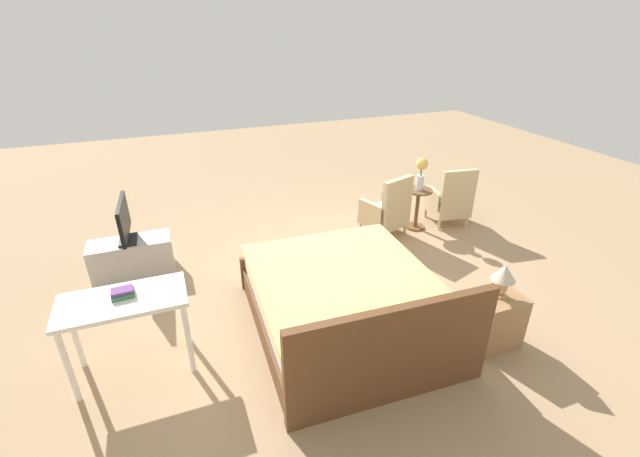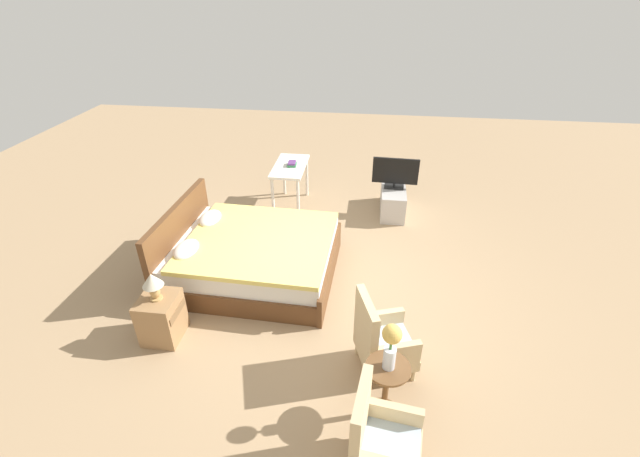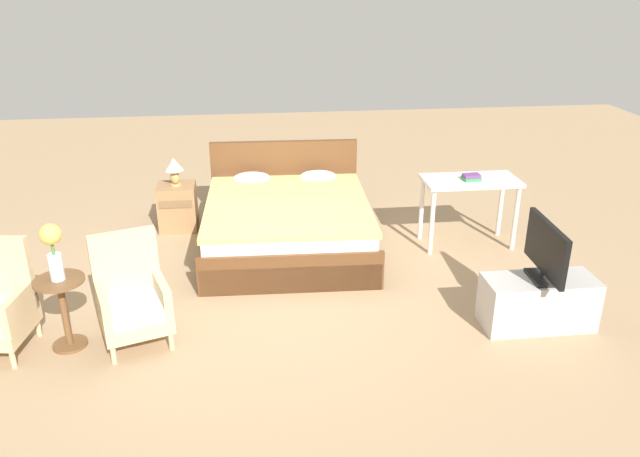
{
  "view_description": "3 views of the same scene",
  "coord_description": "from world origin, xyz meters",
  "px_view_note": "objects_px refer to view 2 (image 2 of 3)",
  "views": [
    {
      "loc": [
        1.64,
        4.24,
        2.91
      ],
      "look_at": [
        0.05,
        0.05,
        0.67
      ],
      "focal_mm": 24.0,
      "sensor_mm": 36.0,
      "label": 1
    },
    {
      "loc": [
        -4.41,
        -0.44,
        3.58
      ],
      "look_at": [
        0.15,
        0.13,
        0.79
      ],
      "focal_mm": 24.0,
      "sensor_mm": 36.0,
      "label": 2
    },
    {
      "loc": [
        -0.26,
        -5.34,
        2.92
      ],
      "look_at": [
        0.37,
        -0.09,
        0.69
      ],
      "focal_mm": 35.0,
      "sensor_mm": 36.0,
      "label": 3
    }
  ],
  "objects_px": {
    "bed": "(251,256)",
    "tv_flatscreen": "(395,173)",
    "vanity_desk": "(290,172)",
    "armchair_by_window_right": "(381,341)",
    "nightstand": "(162,318)",
    "table_lamp": "(153,283)",
    "side_table": "(386,384)",
    "tv_stand": "(393,199)",
    "armchair_by_window_left": "(380,442)",
    "book_stack": "(292,164)",
    "flower_vase": "(391,343)"
  },
  "relations": [
    {
      "from": "bed",
      "to": "armchair_by_window_right",
      "type": "distance_m",
      "value": 2.23
    },
    {
      "from": "table_lamp",
      "to": "vanity_desk",
      "type": "distance_m",
      "value": 3.38
    },
    {
      "from": "armchair_by_window_right",
      "to": "flower_vase",
      "type": "relative_size",
      "value": 1.93
    },
    {
      "from": "tv_flatscreen",
      "to": "vanity_desk",
      "type": "bearing_deg",
      "value": 91.23
    },
    {
      "from": "side_table",
      "to": "nightstand",
      "type": "height_order",
      "value": "side_table"
    },
    {
      "from": "tv_stand",
      "to": "book_stack",
      "type": "relative_size",
      "value": 4.99
    },
    {
      "from": "armchair_by_window_right",
      "to": "nightstand",
      "type": "relative_size",
      "value": 1.68
    },
    {
      "from": "armchair_by_window_right",
      "to": "nightstand",
      "type": "height_order",
      "value": "armchair_by_window_right"
    },
    {
      "from": "armchair_by_window_left",
      "to": "tv_stand",
      "type": "height_order",
      "value": "armchair_by_window_left"
    },
    {
      "from": "book_stack",
      "to": "armchair_by_window_right",
      "type": "bearing_deg",
      "value": -155.9
    },
    {
      "from": "table_lamp",
      "to": "tv_stand",
      "type": "relative_size",
      "value": 0.34
    },
    {
      "from": "tv_stand",
      "to": "tv_flatscreen",
      "type": "height_order",
      "value": "tv_flatscreen"
    },
    {
      "from": "flower_vase",
      "to": "tv_flatscreen",
      "type": "height_order",
      "value": "flower_vase"
    },
    {
      "from": "side_table",
      "to": "tv_flatscreen",
      "type": "xyz_separation_m",
      "value": [
        3.99,
        -0.15,
        0.33
      ]
    },
    {
      "from": "armchair_by_window_right",
      "to": "table_lamp",
      "type": "distance_m",
      "value": 2.45
    },
    {
      "from": "armchair_by_window_left",
      "to": "nightstand",
      "type": "relative_size",
      "value": 1.68
    },
    {
      "from": "nightstand",
      "to": "tv_flatscreen",
      "type": "xyz_separation_m",
      "value": [
        3.31,
        -2.61,
        0.45
      ]
    },
    {
      "from": "flower_vase",
      "to": "side_table",
      "type": "bearing_deg",
      "value": 180.0
    },
    {
      "from": "armchair_by_window_left",
      "to": "flower_vase",
      "type": "relative_size",
      "value": 1.93
    },
    {
      "from": "armchair_by_window_left",
      "to": "tv_flatscreen",
      "type": "bearing_deg",
      "value": -2.51
    },
    {
      "from": "bed",
      "to": "tv_stand",
      "type": "xyz_separation_m",
      "value": [
        2.04,
        -1.93,
        -0.07
      ]
    },
    {
      "from": "tv_flatscreen",
      "to": "armchair_by_window_left",
      "type": "bearing_deg",
      "value": 177.49
    },
    {
      "from": "nightstand",
      "to": "book_stack",
      "type": "xyz_separation_m",
      "value": [
        3.26,
        -0.89,
        0.53
      ]
    },
    {
      "from": "nightstand",
      "to": "table_lamp",
      "type": "height_order",
      "value": "table_lamp"
    },
    {
      "from": "nightstand",
      "to": "bed",
      "type": "bearing_deg",
      "value": -28.51
    },
    {
      "from": "armchair_by_window_right",
      "to": "book_stack",
      "type": "height_order",
      "value": "armchair_by_window_right"
    },
    {
      "from": "bed",
      "to": "flower_vase",
      "type": "xyz_separation_m",
      "value": [
        -1.95,
        -1.78,
        0.62
      ]
    },
    {
      "from": "armchair_by_window_left",
      "to": "side_table",
      "type": "distance_m",
      "value": 0.55
    },
    {
      "from": "vanity_desk",
      "to": "armchair_by_window_right",
      "type": "bearing_deg",
      "value": -155.43
    },
    {
      "from": "vanity_desk",
      "to": "tv_flatscreen",
      "type": "bearing_deg",
      "value": -88.77
    },
    {
      "from": "table_lamp",
      "to": "tv_flatscreen",
      "type": "xyz_separation_m",
      "value": [
        3.31,
        -2.61,
        -0.04
      ]
    },
    {
      "from": "flower_vase",
      "to": "book_stack",
      "type": "distance_m",
      "value": 4.24
    },
    {
      "from": "side_table",
      "to": "armchair_by_window_right",
      "type": "bearing_deg",
      "value": 4.89
    },
    {
      "from": "armchair_by_window_left",
      "to": "book_stack",
      "type": "relative_size",
      "value": 4.78
    },
    {
      "from": "armchair_by_window_right",
      "to": "table_lamp",
      "type": "bearing_deg",
      "value": 86.49
    },
    {
      "from": "bed",
      "to": "nightstand",
      "type": "distance_m",
      "value": 1.43
    },
    {
      "from": "bed",
      "to": "vanity_desk",
      "type": "height_order",
      "value": "bed"
    },
    {
      "from": "armchair_by_window_right",
      "to": "tv_flatscreen",
      "type": "height_order",
      "value": "tv_flatscreen"
    },
    {
      "from": "tv_stand",
      "to": "table_lamp",
      "type": "bearing_deg",
      "value": 141.66
    },
    {
      "from": "nightstand",
      "to": "tv_stand",
      "type": "bearing_deg",
      "value": -38.33
    },
    {
      "from": "side_table",
      "to": "tv_stand",
      "type": "distance_m",
      "value": 4.0
    },
    {
      "from": "tv_flatscreen",
      "to": "vanity_desk",
      "type": "relative_size",
      "value": 0.72
    },
    {
      "from": "armchair_by_window_left",
      "to": "flower_vase",
      "type": "distance_m",
      "value": 0.77
    },
    {
      "from": "flower_vase",
      "to": "tv_flatscreen",
      "type": "relative_size",
      "value": 0.63
    },
    {
      "from": "armchair_by_window_right",
      "to": "table_lamp",
      "type": "xyz_separation_m",
      "value": [
        0.15,
        2.42,
        0.39
      ]
    },
    {
      "from": "bed",
      "to": "book_stack",
      "type": "distance_m",
      "value": 2.07
    },
    {
      "from": "side_table",
      "to": "book_stack",
      "type": "xyz_separation_m",
      "value": [
        3.94,
        1.57,
        0.42
      ]
    },
    {
      "from": "bed",
      "to": "tv_flatscreen",
      "type": "distance_m",
      "value": 2.84
    },
    {
      "from": "armchair_by_window_right",
      "to": "nightstand",
      "type": "distance_m",
      "value": 2.42
    },
    {
      "from": "bed",
      "to": "tv_flatscreen",
      "type": "height_order",
      "value": "tv_flatscreen"
    }
  ]
}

